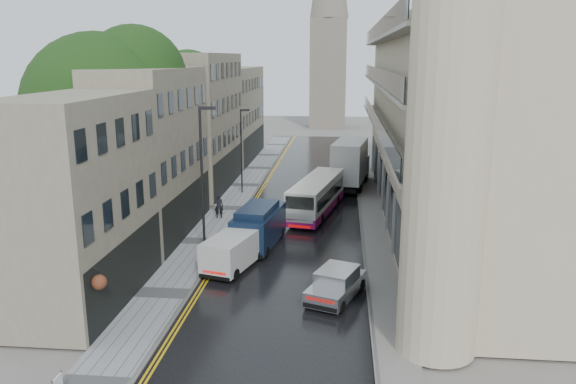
% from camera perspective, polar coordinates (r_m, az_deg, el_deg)
% --- Properties ---
extents(road, '(9.00, 85.00, 0.02)m').
position_cam_1_polar(road, '(44.12, 1.39, -1.94)').
color(road, black).
rests_on(road, ground).
extents(left_sidewalk, '(2.70, 85.00, 0.12)m').
position_cam_1_polar(left_sidewalk, '(44.89, -6.08, -1.68)').
color(left_sidewalk, gray).
rests_on(left_sidewalk, ground).
extents(right_sidewalk, '(1.80, 85.00, 0.12)m').
position_cam_1_polar(right_sidewalk, '(44.07, 8.42, -2.04)').
color(right_sidewalk, slate).
rests_on(right_sidewalk, ground).
extents(old_shop_row, '(4.50, 56.00, 12.00)m').
position_cam_1_polar(old_shop_row, '(46.96, -9.98, 6.27)').
color(old_shop_row, gray).
rests_on(old_shop_row, ground).
extents(modern_block, '(8.00, 40.00, 14.00)m').
position_cam_1_polar(modern_block, '(41.83, 15.61, 6.48)').
color(modern_block, '#BDAF8D').
rests_on(modern_block, ground).
extents(church_spire, '(6.40, 6.40, 40.00)m').
position_cam_1_polar(church_spire, '(97.28, 4.22, 18.37)').
color(church_spire, gray).
rests_on(church_spire, ground).
extents(tree_near, '(10.56, 10.56, 13.89)m').
position_cam_1_polar(tree_near, '(38.50, -18.39, 5.63)').
color(tree_near, black).
rests_on(tree_near, ground).
extents(tree_far, '(9.24, 9.24, 12.46)m').
position_cam_1_polar(tree_far, '(50.57, -12.12, 6.94)').
color(tree_far, black).
rests_on(tree_far, ground).
extents(cream_bus, '(4.13, 10.17, 2.71)m').
position_cam_1_polar(cream_bus, '(40.81, 0.59, -1.24)').
color(cream_bus, silver).
rests_on(cream_bus, road).
extents(white_lorry, '(3.84, 8.79, 4.46)m').
position_cam_1_polar(white_lorry, '(50.04, 4.74, 2.52)').
color(white_lorry, silver).
rests_on(white_lorry, road).
extents(silver_hatchback, '(3.17, 4.54, 1.56)m').
position_cam_1_polar(silver_hatchback, '(27.51, 2.13, -10.02)').
color(silver_hatchback, '#9C9CA1').
rests_on(silver_hatchback, road).
extents(white_van, '(3.11, 4.94, 2.07)m').
position_cam_1_polar(white_van, '(31.27, -8.42, -6.69)').
color(white_van, beige).
rests_on(white_van, road).
extents(navy_van, '(2.93, 5.77, 2.82)m').
position_cam_1_polar(navy_van, '(34.21, -5.53, -4.16)').
color(navy_van, black).
rests_on(navy_van, road).
extents(pedestrian, '(0.74, 0.57, 1.83)m').
position_cam_1_polar(pedestrian, '(41.91, -7.04, -1.43)').
color(pedestrian, black).
rests_on(pedestrian, left_sidewalk).
extents(lamp_post_near, '(1.01, 0.29, 8.85)m').
position_cam_1_polar(lamp_post_near, '(33.98, -8.72, 1.07)').
color(lamp_post_near, black).
rests_on(lamp_post_near, left_sidewalk).
extents(lamp_post_far, '(0.82, 0.50, 7.28)m').
position_cam_1_polar(lamp_post_far, '(49.14, -4.76, 4.10)').
color(lamp_post_far, black).
rests_on(lamp_post_far, left_sidewalk).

